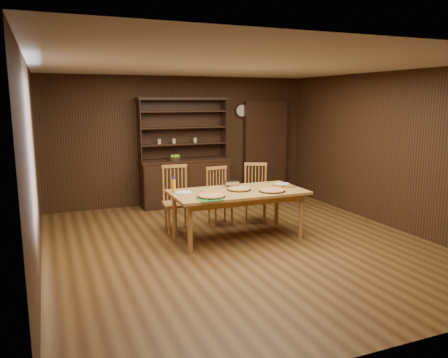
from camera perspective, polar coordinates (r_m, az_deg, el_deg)
name	(u,v)px	position (r m, az deg, el deg)	size (l,w,h in m)	color
floor	(240,245)	(6.58, 2.16, -8.57)	(6.00, 6.00, 0.00)	brown
room_shell	(241,139)	(6.25, 2.26, 5.23)	(6.00, 6.00, 6.00)	silver
china_hutch	(185,176)	(8.94, -5.13, 0.39)	(1.84, 0.52, 2.17)	#321910
doorway	(265,149)	(9.73, 5.34, 3.90)	(1.00, 0.18, 2.10)	#321910
wall_clock	(241,111)	(9.48, 2.29, 8.92)	(0.30, 0.05, 0.30)	#321910
dining_table	(238,195)	(6.73, 1.82, -2.16)	(2.05, 1.03, 0.75)	#C68F44
chair_left	(176,196)	(7.24, -6.28, -2.20)	(0.48, 0.46, 1.07)	#A36E38
chair_center	(219,194)	(7.56, -0.71, -1.95)	(0.42, 0.40, 0.99)	#A36E38
chair_right	(255,191)	(7.75, 4.13, -1.51)	(0.55, 0.54, 1.03)	#A36E38
pizza_left	(211,196)	(6.29, -1.67, -2.20)	(0.41, 0.41, 0.04)	black
pizza_right	(272,190)	(6.70, 6.28, -1.48)	(0.41, 0.41, 0.04)	black
pizza_center	(239,189)	(6.77, 1.98, -1.31)	(0.38, 0.38, 0.04)	black
cooling_rack	(209,199)	(6.15, -1.95, -2.60)	(0.31, 0.31, 0.01)	#0B923D
plate_left	(184,193)	(6.58, -5.29, -1.77)	(0.28, 0.28, 0.02)	white
plate_right	(282,184)	(7.28, 7.58, -0.63)	(0.27, 0.27, 0.02)	white
foil_dish	(231,184)	(7.03, 0.93, -0.64)	(0.22, 0.16, 0.09)	silver
juice_bottle	(174,185)	(6.61, -6.61, -0.82)	(0.06, 0.06, 0.24)	orange
pot_holder_a	(289,186)	(7.13, 8.48, -0.91)	(0.18, 0.18, 0.01)	#B01414
pot_holder_b	(277,187)	(7.04, 6.92, -1.01)	(0.20, 0.20, 0.01)	#B01414
fruit_bowl	(175,158)	(8.76, -6.42, 2.74)	(0.26, 0.26, 0.12)	black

